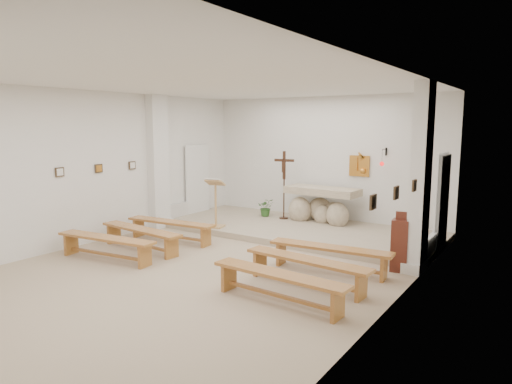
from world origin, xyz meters
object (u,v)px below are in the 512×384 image
Objects in this scene: altar at (321,207)px; bench_left_third at (106,243)px; bench_left_second at (141,234)px; lectern at (215,203)px; bench_left_front at (171,226)px; bench_right_third at (279,281)px; bench_right_second at (307,265)px; bench_right_front at (330,253)px; donation_pedestal at (400,245)px; crucifix_stand at (284,180)px.

altar is 0.86× the size of bench_left_third.
altar is 0.86× the size of bench_left_second.
bench_left_front is (-0.36, -1.24, -0.41)m from lectern.
bench_right_third is at bearing -67.79° from altar.
bench_right_second is 1.00× the size of bench_right_third.
altar is 4.65m from bench_right_second.
bench_right_second is at bearing 4.52° from bench_left_second.
bench_right_front is 1.00× the size of bench_right_third.
altar is 4.85m from bench_left_second.
altar is 2.86m from lectern.
altar is 0.86× the size of bench_right_second.
donation_pedestal is at bearing 31.02° from bench_right_front.
bench_left_front is at bearing -179.50° from donation_pedestal.
lectern is at bearing 166.38° from donation_pedestal.
bench_left_front and bench_right_third have the same top height.
bench_right_front is 0.92m from bench_right_second.
bench_right_front and bench_left_third have the same top height.
donation_pedestal is at bearing -40.25° from crucifix_stand.
bench_left_second is at bearing -115.10° from lectern.
bench_right_third is at bearing -6.93° from bench_left_third.
bench_right_second is (0.00, -0.92, 0.00)m from bench_right_front.
bench_right_second is 1.00× the size of bench_left_third.
bench_left_second is 4.08m from bench_right_second.
donation_pedestal is 0.49× the size of bench_right_second.
bench_left_third is at bearing -161.10° from donation_pedestal.
bench_left_second and bench_right_second have the same top height.
bench_left_third and bench_right_third have the same top height.
crucifix_stand is (-1.03, -0.21, 0.69)m from altar.
crucifix_stand is 4.62m from donation_pedestal.
donation_pedestal is at bearing -21.18° from lectern.
bench_right_second is (-1.06, -1.71, -0.13)m from donation_pedestal.
lectern is 0.54× the size of bench_right_second.
crucifix_stand is 3.49m from bench_left_front.
altar is 1.26m from crucifix_stand.
bench_left_second is (-5.14, -1.71, -0.13)m from donation_pedestal.
donation_pedestal is 0.48× the size of bench_left_third.
lectern is at bearing -129.03° from altar.
donation_pedestal is at bearing 22.89° from bench_left_second.
bench_right_front is 1.00× the size of bench_right_second.
donation_pedestal is at bearing 3.17° from bench_left_front.
crucifix_stand is 0.80× the size of bench_right_third.
lectern is 3.13m from bench_left_third.
bench_right_second is at bearing -18.26° from bench_left_front.
bench_left_front is (-2.27, -3.36, -0.17)m from altar.
bench_right_third is at bearing -29.85° from bench_left_front.
crucifix_stand is at bearing 69.16° from bench_left_third.
bench_right_third is (0.00, -1.84, 0.00)m from bench_right_front.
bench_left_second is 1.00× the size of bench_right_second.
altar is 0.86× the size of bench_left_front.
altar is at bearing 59.51° from bench_left_third.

